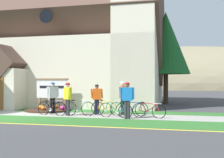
{
  "coord_description": "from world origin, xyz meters",
  "views": [
    {
      "loc": [
        8.44,
        -12.45,
        1.83
      ],
      "look_at": [
        5.08,
        2.12,
        1.92
      ],
      "focal_mm": 43.91,
      "sensor_mm": 36.0,
      "label": 1
    }
  ],
  "objects_px": {
    "bicycle_yellow": "(79,108)",
    "cyclist_in_green_jersey": "(127,97)",
    "cyclist_in_white_jersey": "(97,97)",
    "roadside_conifer": "(166,43)",
    "bicycle_green": "(148,110)",
    "church_sign": "(52,89)",
    "bicycle_blue": "(132,109)",
    "bicycle_orange": "(52,108)",
    "bicycle_silver": "(107,108)",
    "bicycle_white": "(116,110)",
    "cyclist_in_red_jersey": "(122,95)",
    "cyclist_in_yellow_jersey": "(53,95)",
    "cyclist_in_blue_jersey": "(68,96)"
  },
  "relations": [
    {
      "from": "cyclist_in_white_jersey",
      "to": "cyclist_in_green_jersey",
      "type": "relative_size",
      "value": 0.92
    },
    {
      "from": "church_sign",
      "to": "bicycle_blue",
      "type": "xyz_separation_m",
      "value": [
        5.33,
        -1.85,
        -0.93
      ]
    },
    {
      "from": "bicycle_blue",
      "to": "cyclist_in_yellow_jersey",
      "type": "distance_m",
      "value": 4.51
    },
    {
      "from": "bicycle_blue",
      "to": "roadside_conifer",
      "type": "xyz_separation_m",
      "value": [
        1.45,
        8.14,
        4.45
      ]
    },
    {
      "from": "bicycle_blue",
      "to": "cyclist_in_green_jersey",
      "type": "bearing_deg",
      "value": -92.98
    },
    {
      "from": "bicycle_yellow",
      "to": "bicycle_white",
      "type": "xyz_separation_m",
      "value": [
        2.05,
        -0.35,
        -0.01
      ]
    },
    {
      "from": "bicycle_blue",
      "to": "bicycle_green",
      "type": "xyz_separation_m",
      "value": [
        0.89,
        -0.41,
        0.0
      ]
    },
    {
      "from": "bicycle_green",
      "to": "cyclist_in_white_jersey",
      "type": "bearing_deg",
      "value": 165.17
    },
    {
      "from": "cyclist_in_red_jersey",
      "to": "roadside_conifer",
      "type": "bearing_deg",
      "value": 75.36
    },
    {
      "from": "cyclist_in_green_jersey",
      "to": "roadside_conifer",
      "type": "bearing_deg",
      "value": 80.7
    },
    {
      "from": "bicycle_white",
      "to": "bicycle_green",
      "type": "xyz_separation_m",
      "value": [
        1.59,
        0.34,
        -0.01
      ]
    },
    {
      "from": "bicycle_silver",
      "to": "cyclist_in_white_jersey",
      "type": "height_order",
      "value": "cyclist_in_white_jersey"
    },
    {
      "from": "bicycle_white",
      "to": "bicycle_blue",
      "type": "distance_m",
      "value": 1.03
    },
    {
      "from": "cyclist_in_green_jersey",
      "to": "bicycle_white",
      "type": "bearing_deg",
      "value": 153.29
    },
    {
      "from": "bicycle_blue",
      "to": "cyclist_in_yellow_jersey",
      "type": "bearing_deg",
      "value": 178.77
    },
    {
      "from": "bicycle_green",
      "to": "cyclist_in_green_jersey",
      "type": "height_order",
      "value": "cyclist_in_green_jersey"
    },
    {
      "from": "bicycle_orange",
      "to": "bicycle_silver",
      "type": "relative_size",
      "value": 0.99
    },
    {
      "from": "church_sign",
      "to": "bicycle_white",
      "type": "relative_size",
      "value": 1.21
    },
    {
      "from": "cyclist_in_yellow_jersey",
      "to": "roadside_conifer",
      "type": "relative_size",
      "value": 0.24
    },
    {
      "from": "bicycle_yellow",
      "to": "bicycle_blue",
      "type": "relative_size",
      "value": 1.1
    },
    {
      "from": "bicycle_white",
      "to": "bicycle_silver",
      "type": "relative_size",
      "value": 1.01
    },
    {
      "from": "bicycle_yellow",
      "to": "bicycle_orange",
      "type": "bearing_deg",
      "value": -172.55
    },
    {
      "from": "cyclist_in_white_jersey",
      "to": "bicycle_blue",
      "type": "bearing_deg",
      "value": -9.93
    },
    {
      "from": "cyclist_in_blue_jersey",
      "to": "cyclist_in_yellow_jersey",
      "type": "bearing_deg",
      "value": 149.83
    },
    {
      "from": "bicycle_blue",
      "to": "bicycle_silver",
      "type": "bearing_deg",
      "value": 175.18
    },
    {
      "from": "bicycle_blue",
      "to": "bicycle_green",
      "type": "bearing_deg",
      "value": -24.89
    },
    {
      "from": "cyclist_in_green_jersey",
      "to": "cyclist_in_blue_jersey",
      "type": "bearing_deg",
      "value": 171.32
    },
    {
      "from": "cyclist_in_red_jersey",
      "to": "cyclist_in_green_jersey",
      "type": "relative_size",
      "value": 1.01
    },
    {
      "from": "bicycle_yellow",
      "to": "bicycle_green",
      "type": "height_order",
      "value": "bicycle_yellow"
    },
    {
      "from": "bicycle_white",
      "to": "cyclist_in_green_jersey",
      "type": "distance_m",
      "value": 0.98
    },
    {
      "from": "church_sign",
      "to": "bicycle_blue",
      "type": "height_order",
      "value": "church_sign"
    },
    {
      "from": "bicycle_green",
      "to": "bicycle_silver",
      "type": "bearing_deg",
      "value": 166.76
    },
    {
      "from": "cyclist_in_red_jersey",
      "to": "church_sign",
      "type": "bearing_deg",
      "value": 163.09
    },
    {
      "from": "cyclist_in_green_jersey",
      "to": "cyclist_in_red_jersey",
      "type": "bearing_deg",
      "value": 109.14
    },
    {
      "from": "bicycle_orange",
      "to": "cyclist_in_white_jersey",
      "type": "height_order",
      "value": "cyclist_in_white_jersey"
    },
    {
      "from": "bicycle_orange",
      "to": "bicycle_silver",
      "type": "bearing_deg",
      "value": 13.93
    },
    {
      "from": "bicycle_green",
      "to": "cyclist_in_white_jersey",
      "type": "distance_m",
      "value": 3.03
    },
    {
      "from": "bicycle_silver",
      "to": "cyclist_in_green_jersey",
      "type": "bearing_deg",
      "value": -42.52
    },
    {
      "from": "bicycle_blue",
      "to": "bicycle_yellow",
      "type": "bearing_deg",
      "value": -171.7
    },
    {
      "from": "cyclist_in_white_jersey",
      "to": "roadside_conifer",
      "type": "bearing_deg",
      "value": 66.21
    },
    {
      "from": "bicycle_blue",
      "to": "roadside_conifer",
      "type": "height_order",
      "value": "roadside_conifer"
    },
    {
      "from": "bicycle_green",
      "to": "bicycle_white",
      "type": "bearing_deg",
      "value": -167.96
    },
    {
      "from": "bicycle_white",
      "to": "cyclist_in_red_jersey",
      "type": "bearing_deg",
      "value": 83.71
    },
    {
      "from": "cyclist_in_yellow_jersey",
      "to": "cyclist_in_red_jersey",
      "type": "bearing_deg",
      "value": 4.51
    },
    {
      "from": "bicycle_yellow",
      "to": "cyclist_in_green_jersey",
      "type": "height_order",
      "value": "cyclist_in_green_jersey"
    },
    {
      "from": "bicycle_orange",
      "to": "church_sign",
      "type": "bearing_deg",
      "value": 115.03
    },
    {
      "from": "bicycle_green",
      "to": "bicycle_orange",
      "type": "xyz_separation_m",
      "value": [
        -5.08,
        -0.18,
        0.01
      ]
    },
    {
      "from": "bicycle_yellow",
      "to": "bicycle_white",
      "type": "distance_m",
      "value": 2.08
    },
    {
      "from": "bicycle_blue",
      "to": "bicycle_silver",
      "type": "height_order",
      "value": "bicycle_silver"
    },
    {
      "from": "cyclist_in_blue_jersey",
      "to": "cyclist_in_green_jersey",
      "type": "bearing_deg",
      "value": -8.68
    }
  ]
}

